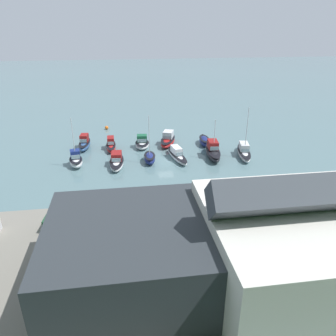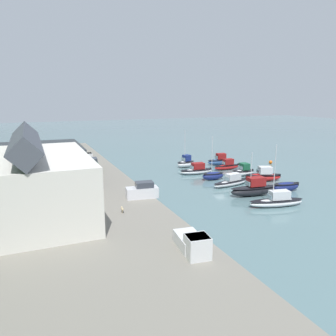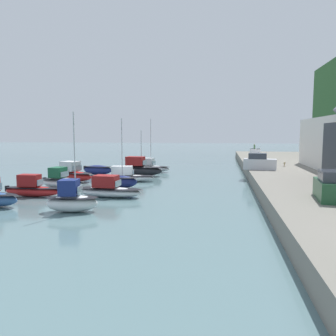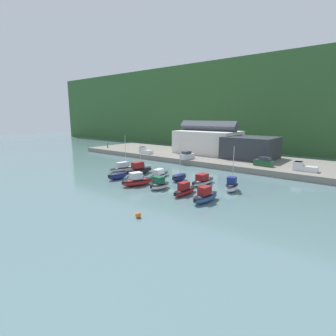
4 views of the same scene
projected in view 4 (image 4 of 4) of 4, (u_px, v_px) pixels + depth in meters
ground_plane at (168, 179)px, 54.30m from camera, size 320.00×320.00×0.00m
hillside_backdrop at (285, 107)px, 114.38m from camera, size 240.00×62.15×33.52m
quay_promenade at (225, 159)px, 74.36m from camera, size 99.26×22.25×1.40m
harbor_clubhouse at (208, 141)px, 81.63m from camera, size 18.92×12.69×10.01m
yacht_club_building at (251, 148)px, 71.51m from camera, size 13.19×11.70×5.89m
moored_boat_0 at (124, 168)px, 62.12m from camera, size 3.42×7.97×8.46m
moored_boat_1 at (139, 170)px, 58.65m from camera, size 2.82×7.67×6.62m
moored_boat_2 at (159, 175)px, 54.94m from camera, size 3.16×7.84×2.03m
moored_boat_3 at (179, 177)px, 52.79m from camera, size 1.95×4.22×7.85m
moored_boat_4 at (203, 181)px, 49.99m from camera, size 2.55×6.78×2.12m
moored_boat_5 at (232, 186)px, 45.50m from camera, size 2.66×4.40×7.86m
moored_boat_6 at (118, 176)px, 54.05m from camera, size 2.18×4.73×1.44m
moored_boat_7 at (137, 181)px, 49.26m from camera, size 4.32×6.79×2.55m
moored_boat_8 at (159, 184)px, 46.96m from camera, size 2.74×4.46×2.32m
moored_boat_9 at (184, 190)px, 43.59m from camera, size 1.69×5.89×2.18m
moored_boat_10 at (205, 196)px, 39.84m from camera, size 2.31×5.82×2.50m
parked_car_0 at (187, 156)px, 70.69m from camera, size 2.32×4.40×2.16m
parked_car_1 at (264, 162)px, 60.97m from camera, size 4.38×2.29×2.16m
pickup_truck_0 at (303, 167)px, 55.66m from camera, size 4.75×2.05×1.90m
pickup_truck_1 at (145, 151)px, 81.58m from camera, size 4.92×2.50×1.90m
person_on_quay at (108, 145)px, 95.25m from camera, size 0.40×0.40×2.14m
dog_on_quay at (182, 154)px, 76.71m from camera, size 0.88×0.36×0.68m
mooring_buoy_0 at (138, 215)px, 33.79m from camera, size 0.76×0.76×0.76m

